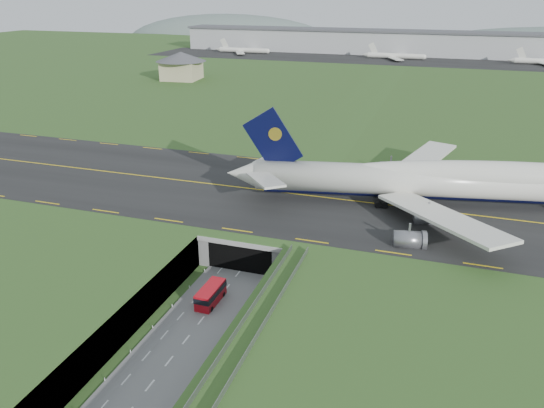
% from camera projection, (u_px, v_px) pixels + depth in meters
% --- Properties ---
extents(ground, '(900.00, 900.00, 0.00)m').
position_uv_depth(ground, '(222.00, 295.00, 87.56)').
color(ground, '#325020').
rests_on(ground, ground).
extents(airfield_deck, '(800.00, 800.00, 6.00)m').
position_uv_depth(airfield_deck, '(222.00, 279.00, 86.43)').
color(airfield_deck, gray).
rests_on(airfield_deck, ground).
extents(trench_road, '(12.00, 75.00, 0.20)m').
position_uv_depth(trench_road, '(203.00, 319.00, 80.94)').
color(trench_road, slate).
rests_on(trench_road, ground).
extents(taxiway, '(800.00, 44.00, 0.18)m').
position_uv_depth(taxiway, '(282.00, 193.00, 114.23)').
color(taxiway, black).
rests_on(taxiway, airfield_deck).
extents(tunnel_portal, '(17.00, 22.30, 6.00)m').
position_uv_depth(tunnel_portal, '(257.00, 235.00, 100.97)').
color(tunnel_portal, gray).
rests_on(tunnel_portal, ground).
extents(guideway, '(3.00, 53.00, 7.05)m').
position_uv_depth(guideway, '(241.00, 352.00, 65.54)').
color(guideway, '#A8A8A3').
rests_on(guideway, ground).
extents(jumbo_jet, '(91.71, 58.75, 19.81)m').
position_uv_depth(jumbo_jet, '(453.00, 181.00, 105.67)').
color(jumbo_jet, silver).
rests_on(jumbo_jet, ground).
extents(shuttle_tram, '(2.76, 6.92, 2.83)m').
position_uv_depth(shuttle_tram, '(211.00, 295.00, 84.73)').
color(shuttle_tram, '#B40C16').
rests_on(shuttle_tram, ground).
extents(service_building, '(26.33, 26.33, 13.02)m').
position_uv_depth(service_building, '(181.00, 63.00, 252.31)').
color(service_building, tan).
rests_on(service_building, ground).
extents(cargo_terminal, '(320.00, 67.00, 15.60)m').
position_uv_depth(cargo_terminal, '(405.00, 43.00, 345.16)').
color(cargo_terminal, '#B2B2B2').
rests_on(cargo_terminal, ground).
extents(distant_hills, '(700.00, 91.00, 60.00)m').
position_uv_depth(distant_hills, '(495.00, 53.00, 447.69)').
color(distant_hills, slate).
rests_on(distant_hills, ground).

